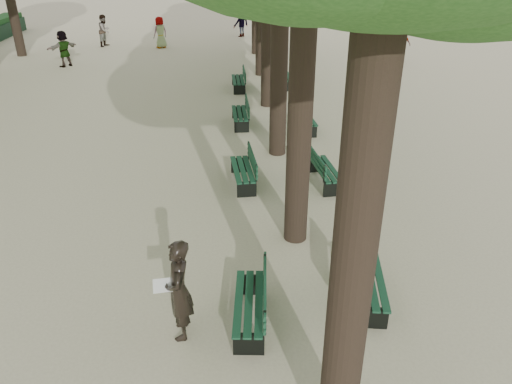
{
  "coord_description": "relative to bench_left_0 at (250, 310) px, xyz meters",
  "views": [
    {
      "loc": [
        0.17,
        -6.67,
        6.21
      ],
      "look_at": [
        0.6,
        3.0,
        1.2
      ],
      "focal_mm": 35.0,
      "sensor_mm": 36.0,
      "label": 1
    }
  ],
  "objects": [
    {
      "name": "pedestrian_c",
      "position": [
        8.76,
        20.17,
        0.68
      ],
      "size": [
        1.16,
        0.86,
        1.9
      ],
      "primitive_type": "imported",
      "rotation": [
        0.0,
        0.0,
        2.65
      ],
      "color": "#262628",
      "rests_on": "ground"
    },
    {
      "name": "bench_left_0",
      "position": [
        0.0,
        0.0,
        0.0
      ],
      "size": [
        0.68,
        1.83,
        0.92
      ],
      "color": "black",
      "rests_on": "ground"
    },
    {
      "name": "pedestrian_b",
      "position": [
        0.35,
        28.24,
        0.68
      ],
      "size": [
        1.18,
        1.1,
        1.91
      ],
      "primitive_type": "imported",
      "rotation": [
        0.0,
        0.0,
        3.86
      ],
      "color": "#262628",
      "rests_on": "ground"
    },
    {
      "name": "bench_left_3",
      "position": [
        0.0,
        15.14,
        0.0
      ],
      "size": [
        0.64,
        1.82,
        0.92
      ],
      "color": "black",
      "rests_on": "ground"
    },
    {
      "name": "bench_right_1",
      "position": [
        2.27,
        5.52,
        0.0
      ],
      "size": [
        0.79,
        1.86,
        0.92
      ],
      "color": "black",
      "rests_on": "ground"
    },
    {
      "name": "bench_right_3",
      "position": [
        2.27,
        15.56,
        0.0
      ],
      "size": [
        0.57,
        1.8,
        0.92
      ],
      "color": "black",
      "rests_on": "ground"
    },
    {
      "name": "bench_left_2",
      "position": [
        0.0,
        10.45,
        0.0
      ],
      "size": [
        0.65,
        1.82,
        0.92
      ],
      "color": "black",
      "rests_on": "ground"
    },
    {
      "name": "bench_right_0",
      "position": [
        2.27,
        0.53,
        0.0
      ],
      "size": [
        0.8,
        1.86,
        0.92
      ],
      "color": "black",
      "rests_on": "ground"
    },
    {
      "name": "ground",
      "position": [
        -0.37,
        -0.23,
        -0.27
      ],
      "size": [
        120.0,
        120.0,
        0.0
      ],
      "primitive_type": "plane",
      "color": "#C2BA93",
      "rests_on": "ground"
    },
    {
      "name": "pedestrian_d",
      "position": [
        -4.62,
        24.65,
        0.64
      ],
      "size": [
        0.93,
        0.85,
        1.83
      ],
      "primitive_type": "imported",
      "rotation": [
        0.0,
        0.0,
        3.82
      ],
      "color": "#262628",
      "rests_on": "ground"
    },
    {
      "name": "pedestrian_a",
      "position": [
        -8.11,
        25.33,
        0.67
      ],
      "size": [
        0.65,
        0.98,
        1.88
      ],
      "primitive_type": "imported",
      "rotation": [
        0.0,
        0.0,
        1.24
      ],
      "color": "#262628",
      "rests_on": "ground"
    },
    {
      "name": "pedestrian_e",
      "position": [
        -9.04,
        19.99,
        0.64
      ],
      "size": [
        1.38,
        1.53,
        1.83
      ],
      "primitive_type": "imported",
      "rotation": [
        0.0,
        0.0,
        4.01
      ],
      "color": "#262628",
      "rests_on": "ground"
    },
    {
      "name": "man_with_map",
      "position": [
        -1.19,
        -0.23,
        0.66
      ],
      "size": [
        0.65,
        0.78,
        1.87
      ],
      "color": "black",
      "rests_on": "ground"
    },
    {
      "name": "bench_left_1",
      "position": [
        -0.0,
        5.6,
        0.0
      ],
      "size": [
        0.74,
        1.85,
        0.92
      ],
      "color": "black",
      "rests_on": "ground"
    },
    {
      "name": "bench_right_2",
      "position": [
        2.27,
        9.83,
        0.0
      ],
      "size": [
        0.75,
        1.85,
        0.92
      ],
      "color": "black",
      "rests_on": "ground"
    }
  ]
}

